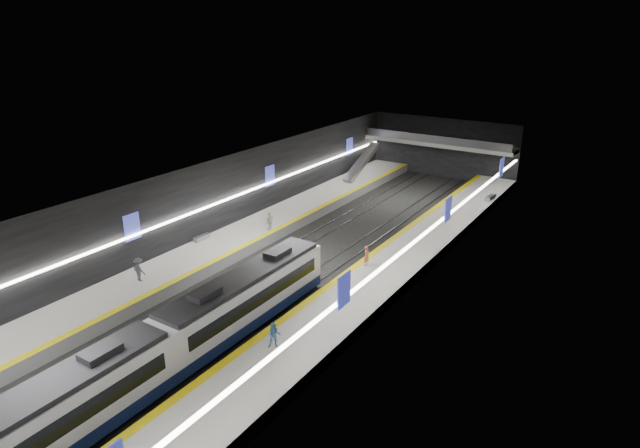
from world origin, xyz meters
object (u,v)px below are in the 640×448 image
Objects in this scene: bench_left_far at (202,238)px; train at (161,349)px; escalator at (362,162)px; passenger_right_a at (367,256)px; bench_right_far at (491,197)px; passenger_right_b at (274,335)px; passenger_left_b at (139,270)px; passenger_left_a at (270,221)px.

train is at bearing -51.43° from bench_left_far.
passenger_right_a is (13.43, -23.45, -1.05)m from escalator.
passenger_right_b is (-2.64, -36.74, 0.62)m from bench_right_far.
escalator reaches higher than passenger_right_b.
passenger_right_a is at bearing -94.74° from bench_right_far.
escalator is at bearing 103.31° from train.
bench_left_far is (-2.00, -26.96, -1.69)m from escalator.
passenger_right_b is at bearing -68.91° from escalator.
escalator is at bearing -177.35° from bench_right_far.
bench_left_far is 0.91× the size of passenger_left_b.
bench_left_far is at bearing -40.05° from passenger_left_a.
passenger_left_a reaches higher than passenger_right_b.
passenger_left_a is 14.29m from passenger_left_b.
train is 15.65× the size of passenger_left_b.
passenger_right_a reaches higher than bench_right_far.
escalator reaches higher than passenger_left_a.
bench_left_far is 6.68m from passenger_left_a.
passenger_left_a is (-15.28, -21.04, 0.65)m from bench_right_far.
passenger_right_b reaches higher than bench_left_far.
passenger_left_b is at bearing -111.86° from bench_right_far.
train is 3.76× the size of escalator.
train is at bearing -76.69° from escalator.
passenger_right_a reaches higher than bench_left_far.
passenger_right_b is 20.16m from passenger_left_a.
passenger_right_b is (14.32, -37.13, -1.04)m from escalator.
passenger_left_a is (-11.75, 2.03, 0.04)m from passenger_right_a.
bench_left_far is 32.64m from bench_right_far.
bench_left_far is 19.24m from passenger_right_b.
bench_right_far is at bearing -1.32° from escalator.
bench_left_far is 0.98× the size of passenger_left_a.
passenger_right_b is at bearing 175.91° from passenger_left_b.
train is 22.44m from passenger_left_a.
escalator reaches higher than passenger_left_b.
passenger_left_b is at bearing -90.13° from escalator.
passenger_left_b reaches higher than bench_left_far.
escalator is at bearing 178.13° from passenger_left_a.
passenger_left_b is (-1.77, -14.18, 0.07)m from passenger_left_a.
passenger_left_b is (-14.40, 1.53, 0.10)m from passenger_right_b.
passenger_right_a is at bearing 73.84° from passenger_left_a.
bench_right_far is at bearing -113.86° from passenger_left_b.
train is at bearing 148.51° from passenger_left_b.
escalator is 21.52m from passenger_left_a.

